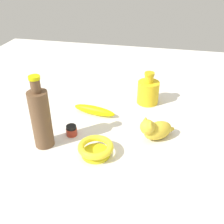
% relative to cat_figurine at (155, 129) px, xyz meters
% --- Properties ---
extents(ground, '(2.00, 2.00, 0.00)m').
position_rel_cat_figurine_xyz_m(ground, '(0.17, -0.06, -0.04)').
color(ground, silver).
extents(cat_figurine, '(0.13, 0.12, 0.10)m').
position_rel_cat_figurine_xyz_m(cat_figurine, '(0.00, 0.00, 0.00)').
color(cat_figurine, gold).
rests_on(cat_figurine, ground).
extents(bowl, '(0.12, 0.12, 0.04)m').
position_rel_cat_figurine_xyz_m(bowl, '(0.19, 0.13, -0.02)').
color(bowl, gold).
rests_on(bowl, ground).
extents(nail_polish_jar, '(0.04, 0.04, 0.04)m').
position_rel_cat_figurine_xyz_m(nail_polish_jar, '(0.31, 0.04, -0.02)').
color(nail_polish_jar, maroon).
rests_on(nail_polish_jar, ground).
extents(bottle_short, '(0.10, 0.10, 0.15)m').
position_rel_cat_figurine_xyz_m(bottle_short, '(0.05, -0.27, 0.01)').
color(bottle_short, gold).
rests_on(bottle_short, ground).
extents(banana, '(0.19, 0.07, 0.04)m').
position_rel_cat_figurine_xyz_m(banana, '(0.26, -0.12, -0.02)').
color(banana, yellow).
rests_on(banana, ground).
extents(bottle_tall, '(0.07, 0.07, 0.26)m').
position_rel_cat_figurine_xyz_m(bottle_tall, '(0.38, 0.12, 0.07)').
color(bottle_tall, brown).
rests_on(bottle_tall, ground).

